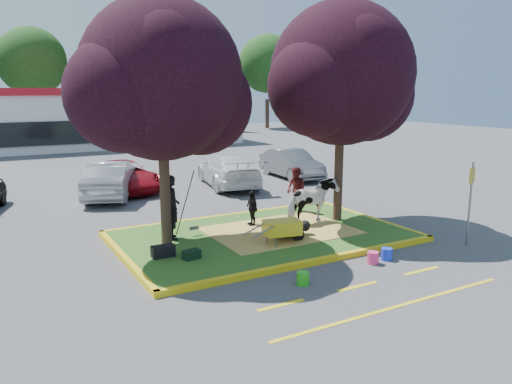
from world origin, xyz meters
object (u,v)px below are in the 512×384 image
handler (172,207)px  car_silver (111,179)px  bucket_green (303,278)px  wheelbarrow (282,228)px  calf (289,229)px  bucket_blue (387,254)px  sign_post (471,195)px  cow (312,202)px  bucket_pink (373,258)px

handler → car_silver: size_ratio=0.40×
handler → bucket_green: (1.47, -4.32, -0.91)m
wheelbarrow → calf: bearing=53.4°
handler → bucket_blue: (4.30, -4.00, -0.91)m
calf → sign_post: size_ratio=0.46×
cow → handler: 4.40m
cow → bucket_blue: size_ratio=5.45×
bucket_green → bucket_blue: bearing=6.5°
calf → wheelbarrow: 0.74m
calf → sign_post: bearing=-34.3°
calf → car_silver: (-2.97, 8.59, 0.36)m
handler → bucket_pink: (3.79, -4.05, -0.91)m
calf → handler: 3.36m
handler → bucket_blue: 5.94m
sign_post → car_silver: sign_post is taller
cow → bucket_green: cow is taller
sign_post → car_silver: size_ratio=0.52×
calf → sign_post: 5.11m
cow → car_silver: 8.90m
bucket_pink → car_silver: 11.82m
cow → wheelbarrow: size_ratio=0.96×
handler → bucket_pink: handler is taller
handler → sign_post: size_ratio=0.77×
cow → sign_post: size_ratio=0.72×
wheelbarrow → bucket_green: (-0.96, -2.38, -0.46)m
bucket_green → bucket_blue: (2.82, 0.32, 0.00)m
cow → bucket_blue: (-0.06, -3.37, -0.71)m
handler → bucket_pink: 5.62m
handler → bucket_pink: bearing=-128.3°
sign_post → bucket_pink: size_ratio=7.56×
wheelbarrow → bucket_pink: (1.35, -2.11, -0.45)m
handler → car_silver: 7.14m
sign_post → bucket_pink: bearing=161.5°
calf → wheelbarrow: wheelbarrow is taller
wheelbarrow → bucket_blue: bearing=-37.2°
wheelbarrow → bucket_green: size_ratio=5.86×
wheelbarrow → bucket_blue: (1.86, -2.06, -0.45)m
calf → bucket_blue: calf is taller
handler → bucket_green: handler is taller
wheelbarrow → sign_post: (4.73, -2.22, 0.84)m
handler → bucket_blue: bearing=-124.3°
bucket_pink → sign_post: bearing=-1.8°
wheelbarrow → bucket_blue: size_ratio=5.68×
bucket_green → wheelbarrow: bearing=68.0°
sign_post → car_silver: bearing=105.8°
bucket_blue → car_silver: bearing=111.2°
bucket_pink → bucket_blue: bearing=5.4°
handler → calf: bearing=-107.8°
car_silver → bucket_green: bearing=119.6°
wheelbarrow → car_silver: (-2.45, 9.07, 0.14)m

